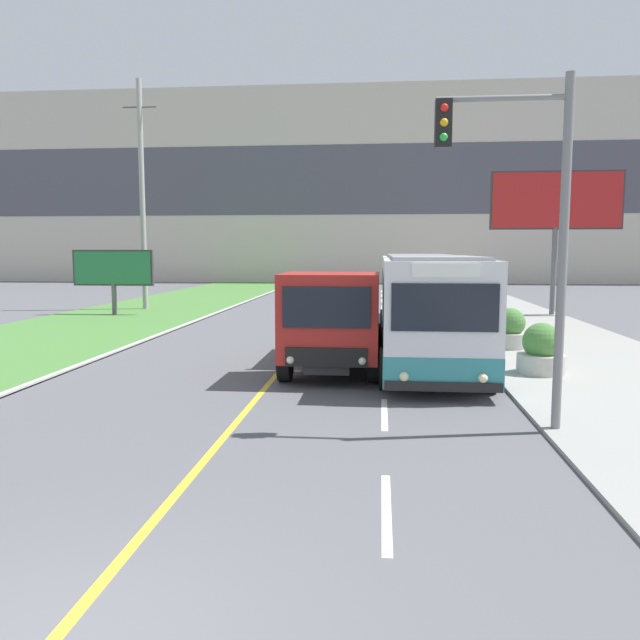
{
  "coord_description": "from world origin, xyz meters",
  "views": [
    {
      "loc": [
        2.65,
        -4.21,
        3.19
      ],
      "look_at": [
        1.1,
        11.68,
        1.4
      ],
      "focal_mm": 35.0,
      "sensor_mm": 36.0,
      "label": 1
    }
  ],
  "objects": [
    {
      "name": "apartment_block_background",
      "position": [
        0.0,
        60.58,
        9.45
      ],
      "size": [
        80.0,
        8.04,
        18.89
      ],
      "color": "beige",
      "rests_on": "ground_plane"
    },
    {
      "name": "utility_pole_far",
      "position": [
        -10.04,
        28.39,
        6.1
      ],
      "size": [
        1.8,
        0.28,
        12.1
      ],
      "color": "#9E9E99",
      "rests_on": "ground_plane"
    },
    {
      "name": "billboard_small",
      "position": [
        -10.47,
        25.38,
        2.25
      ],
      "size": [
        4.04,
        0.24,
        3.21
      ],
      "color": "#59595B",
      "rests_on": "ground_plane"
    },
    {
      "name": "planter_round_near",
      "position": [
        6.71,
        11.83,
        0.64
      ],
      "size": [
        1.19,
        1.19,
        1.29
      ],
      "color": "#B7B2A8",
      "rests_on": "sidewalk_right"
    },
    {
      "name": "planter_round_second",
      "position": [
        6.79,
        16.04,
        0.64
      ],
      "size": [
        1.18,
        1.18,
        1.28
      ],
      "color": "#B7B2A8",
      "rests_on": "sidewalk_right"
    },
    {
      "name": "lane_marking_centre",
      "position": [
        0.41,
        2.89,
        0.0
      ],
      "size": [
        2.88,
        140.0,
        0.01
      ],
      "color": "gold",
      "rests_on": "ground_plane"
    },
    {
      "name": "car_distant",
      "position": [
        3.82,
        25.28,
        0.69
      ],
      "size": [
        1.8,
        4.3,
        1.45
      ],
      "color": "silver",
      "rests_on": "ground_plane"
    },
    {
      "name": "dump_truck",
      "position": [
        1.43,
        11.65,
        1.32
      ],
      "size": [
        2.46,
        6.11,
        2.64
      ],
      "color": "black",
      "rests_on": "ground_plane"
    },
    {
      "name": "city_bus",
      "position": [
        3.96,
        14.98,
        1.55
      ],
      "size": [
        2.63,
        12.8,
        3.04
      ],
      "color": "silver",
      "rests_on": "ground_plane"
    },
    {
      "name": "traffic_light_mast",
      "position": [
        5.11,
        6.82,
        3.89
      ],
      "size": [
        2.28,
        0.32,
        6.12
      ],
      "color": "slate",
      "rests_on": "ground_plane"
    },
    {
      "name": "billboard_large",
      "position": [
        10.96,
        26.91,
        5.35
      ],
      "size": [
        6.17,
        0.24,
        6.95
      ],
      "color": "#59595B",
      "rests_on": "ground_plane"
    },
    {
      "name": "planter_round_third",
      "position": [
        6.71,
        20.25,
        0.64
      ],
      "size": [
        1.18,
        1.18,
        1.29
      ],
      "color": "#B7B2A8",
      "rests_on": "sidewalk_right"
    }
  ]
}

